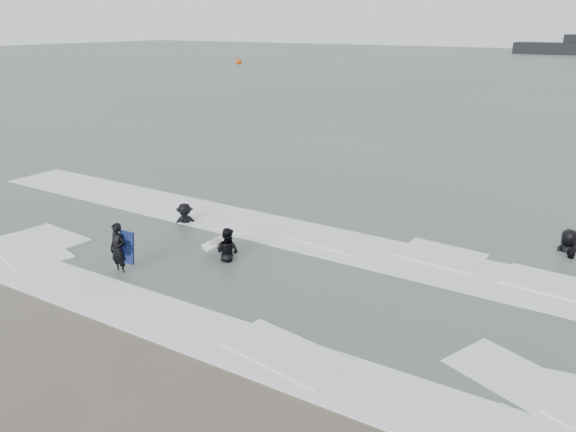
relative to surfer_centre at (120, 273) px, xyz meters
The scene contains 10 objects.
ground 3.18m from the surfer_centre, 12.68° to the right, with size 320.00×320.00×0.00m, color brown.
sea 79.36m from the surfer_centre, 87.76° to the left, with size 320.00×320.00×0.00m, color #47544C.
surfer_centre is the anchor object (origin of this frame).
surfer_wading 3.20m from the surfer_centre, 48.82° to the left, with size 0.79×0.62×1.63m, color black.
surfer_breaker 4.31m from the surfer_centre, 106.32° to the left, with size 1.08×0.62×1.67m, color black.
surfer_right_near 13.74m from the surfer_centre, 36.64° to the left, with size 0.88×0.37×1.50m, color black.
surfer_right_far 13.98m from the surfer_centre, 38.96° to the left, with size 0.94×0.61×1.92m, color black.
surf_foam 4.32m from the surfer_centre, 44.05° to the left, with size 30.03×9.06×0.09m.
bodyboards 5.82m from the surfer_centre, 38.12° to the left, with size 11.85×8.61×1.25m.
buoy 85.64m from the surfer_centre, 124.88° to the left, with size 1.00×1.00×1.65m.
Camera 1 is at (9.10, -9.32, 6.99)m, focal length 35.00 mm.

